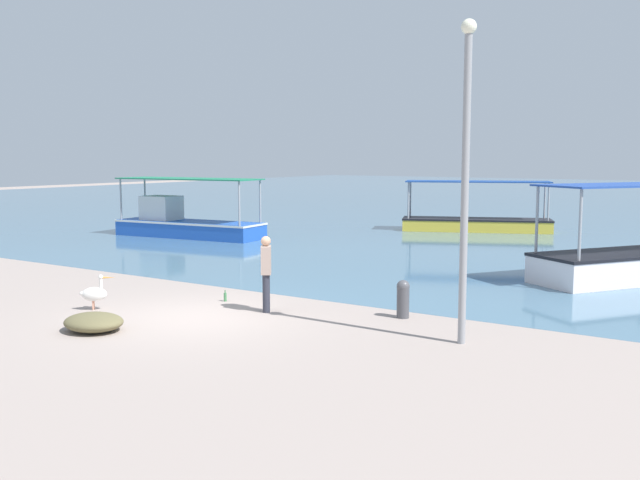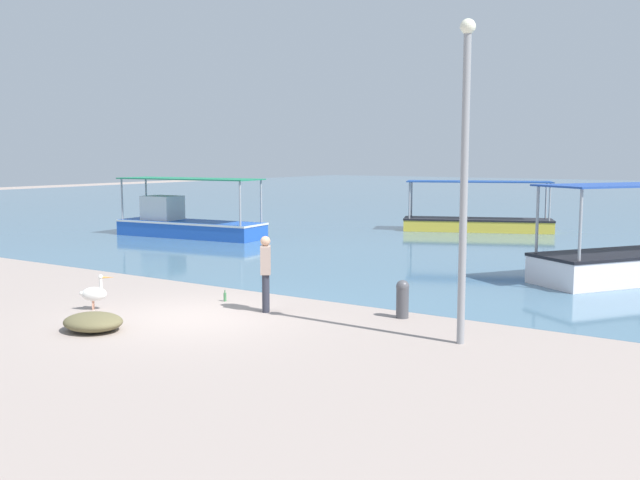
{
  "view_description": "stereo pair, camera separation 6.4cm",
  "coord_description": "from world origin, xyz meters",
  "px_view_note": "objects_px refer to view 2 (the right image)",
  "views": [
    {
      "loc": [
        10.43,
        -11.04,
        3.47
      ],
      "look_at": [
        0.31,
        4.44,
        1.25
      ],
      "focal_mm": 40.0,
      "sensor_mm": 36.0,
      "label": 1
    },
    {
      "loc": [
        10.48,
        -11.0,
        3.47
      ],
      "look_at": [
        0.31,
        4.44,
        1.25
      ],
      "focal_mm": 40.0,
      "sensor_mm": 36.0,
      "label": 2
    }
  ],
  "objects_px": {
    "pelican": "(94,293)",
    "mooring_bollard": "(402,298)",
    "net_pile": "(93,322)",
    "fisherman_standing": "(266,271)",
    "fishing_boat_center": "(186,222)",
    "lamp_post": "(465,165)",
    "fishing_boat_near_right": "(477,221)",
    "glass_bottle": "(225,297)"
  },
  "relations": [
    {
      "from": "fishing_boat_center",
      "to": "lamp_post",
      "type": "xyz_separation_m",
      "value": [
        16.48,
        -9.89,
        2.66
      ]
    },
    {
      "from": "fisherman_standing",
      "to": "net_pile",
      "type": "distance_m",
      "value": 3.79
    },
    {
      "from": "lamp_post",
      "to": "net_pile",
      "type": "height_order",
      "value": "lamp_post"
    },
    {
      "from": "lamp_post",
      "to": "mooring_bollard",
      "type": "distance_m",
      "value": 3.62
    },
    {
      "from": "pelican",
      "to": "lamp_post",
      "type": "bearing_deg",
      "value": 12.77
    },
    {
      "from": "lamp_post",
      "to": "glass_bottle",
      "type": "height_order",
      "value": "lamp_post"
    },
    {
      "from": "net_pile",
      "to": "glass_bottle",
      "type": "distance_m",
      "value": 3.62
    },
    {
      "from": "fishing_boat_near_right",
      "to": "net_pile",
      "type": "distance_m",
      "value": 21.89
    },
    {
      "from": "fishing_boat_near_right",
      "to": "net_pile",
      "type": "xyz_separation_m",
      "value": [
        0.44,
        -21.88,
        -0.29
      ]
    },
    {
      "from": "lamp_post",
      "to": "fisherman_standing",
      "type": "xyz_separation_m",
      "value": [
        -4.65,
        0.16,
        -2.37
      ]
    },
    {
      "from": "pelican",
      "to": "mooring_bollard",
      "type": "height_order",
      "value": "mooring_bollard"
    },
    {
      "from": "pelican",
      "to": "mooring_bollard",
      "type": "bearing_deg",
      "value": 26.6
    },
    {
      "from": "fishing_boat_center",
      "to": "net_pile",
      "type": "bearing_deg",
      "value": -52.34
    },
    {
      "from": "fishing_boat_center",
      "to": "fishing_boat_near_right",
      "type": "bearing_deg",
      "value": 42.81
    },
    {
      "from": "lamp_post",
      "to": "mooring_bollard",
      "type": "relative_size",
      "value": 7.13
    },
    {
      "from": "pelican",
      "to": "glass_bottle",
      "type": "height_order",
      "value": "pelican"
    },
    {
      "from": "fishing_boat_near_right",
      "to": "glass_bottle",
      "type": "height_order",
      "value": "fishing_boat_near_right"
    },
    {
      "from": "fishing_boat_center",
      "to": "mooring_bollard",
      "type": "xyz_separation_m",
      "value": [
        14.64,
        -8.62,
        -0.18
      ]
    },
    {
      "from": "lamp_post",
      "to": "glass_bottle",
      "type": "bearing_deg",
      "value": 175.28
    },
    {
      "from": "mooring_bollard",
      "to": "net_pile",
      "type": "xyz_separation_m",
      "value": [
        -4.61,
        -4.37,
        -0.26
      ]
    },
    {
      "from": "net_pile",
      "to": "pelican",
      "type": "bearing_deg",
      "value": 140.02
    },
    {
      "from": "pelican",
      "to": "mooring_bollard",
      "type": "xyz_separation_m",
      "value": [
        6.15,
        3.08,
        0.06
      ]
    },
    {
      "from": "lamp_post",
      "to": "glass_bottle",
      "type": "relative_size",
      "value": 21.63
    },
    {
      "from": "fishing_boat_center",
      "to": "fishing_boat_near_right",
      "type": "height_order",
      "value": "fishing_boat_center"
    },
    {
      "from": "pelican",
      "to": "lamp_post",
      "type": "height_order",
      "value": "lamp_post"
    },
    {
      "from": "lamp_post",
      "to": "net_pile",
      "type": "distance_m",
      "value": 7.8
    },
    {
      "from": "pelican",
      "to": "net_pile",
      "type": "bearing_deg",
      "value": -39.98
    },
    {
      "from": "mooring_bollard",
      "to": "fisherman_standing",
      "type": "height_order",
      "value": "fisherman_standing"
    },
    {
      "from": "fishing_boat_near_right",
      "to": "glass_bottle",
      "type": "relative_size",
      "value": 25.06
    },
    {
      "from": "pelican",
      "to": "net_pile",
      "type": "xyz_separation_m",
      "value": [
        1.54,
        -1.29,
        -0.2
      ]
    },
    {
      "from": "fishing_boat_center",
      "to": "fisherman_standing",
      "type": "height_order",
      "value": "fishing_boat_center"
    },
    {
      "from": "mooring_bollard",
      "to": "glass_bottle",
      "type": "height_order",
      "value": "mooring_bollard"
    },
    {
      "from": "pelican",
      "to": "glass_bottle",
      "type": "relative_size",
      "value": 2.96
    },
    {
      "from": "fishing_boat_near_right",
      "to": "fisherman_standing",
      "type": "xyz_separation_m",
      "value": [
        2.23,
        -18.62,
        0.44
      ]
    },
    {
      "from": "pelican",
      "to": "fisherman_standing",
      "type": "relative_size",
      "value": 0.47
    },
    {
      "from": "fishing_boat_near_right",
      "to": "pelican",
      "type": "distance_m",
      "value": 20.62
    },
    {
      "from": "pelican",
      "to": "fisherman_standing",
      "type": "xyz_separation_m",
      "value": [
        3.34,
        1.97,
        0.53
      ]
    },
    {
      "from": "fishing_boat_near_right",
      "to": "mooring_bollard",
      "type": "relative_size",
      "value": 8.26
    },
    {
      "from": "lamp_post",
      "to": "net_pile",
      "type": "relative_size",
      "value": 4.66
    },
    {
      "from": "mooring_bollard",
      "to": "glass_bottle",
      "type": "bearing_deg",
      "value": -169.98
    },
    {
      "from": "mooring_bollard",
      "to": "fisherman_standing",
      "type": "xyz_separation_m",
      "value": [
        -2.81,
        -1.11,
        0.47
      ]
    },
    {
      "from": "fishing_boat_center",
      "to": "pelican",
      "type": "height_order",
      "value": "fishing_boat_center"
    }
  ]
}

